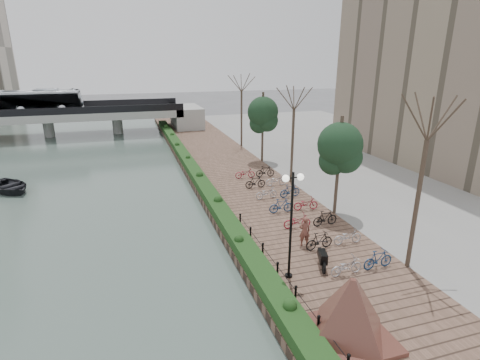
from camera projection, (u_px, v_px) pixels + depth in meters
name	position (u px, v px, depth m)	size (l,w,h in m)	color
ground	(273.00, 333.00, 14.83)	(220.00, 220.00, 0.00)	#59595B
river_water	(12.00, 180.00, 33.36)	(30.00, 130.00, 0.02)	#465850
promenade	(240.00, 183.00, 31.77)	(8.00, 75.00, 0.50)	brown
inland_pavement	(398.00, 168.00, 36.22)	(24.00, 75.00, 0.50)	gray
hedge	(195.00, 172.00, 32.92)	(1.10, 56.00, 0.60)	#1D3D16
chain_fence	(286.00, 282.00, 16.77)	(0.10, 14.10, 0.70)	black
granite_monument	(350.00, 308.00, 13.56)	(3.91, 3.91, 2.47)	#4E2421
lamppost	(292.00, 204.00, 16.65)	(1.02, 0.32, 5.19)	black
motorcycle	(322.00, 256.00, 18.55)	(0.52, 1.66, 1.04)	black
pedestrian	(305.00, 231.00, 20.48)	(0.62, 0.41, 1.71)	brown
bicycle_parking	(293.00, 204.00, 25.26)	(2.40, 17.32, 1.00)	#B3B3B8
street_trees	(311.00, 154.00, 27.43)	(3.20, 37.12, 6.80)	#362820
bridge	(45.00, 113.00, 50.45)	(36.00, 10.77, 6.50)	#A3A29E
boat	(9.00, 186.00, 30.35)	(3.30, 4.62, 0.96)	black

